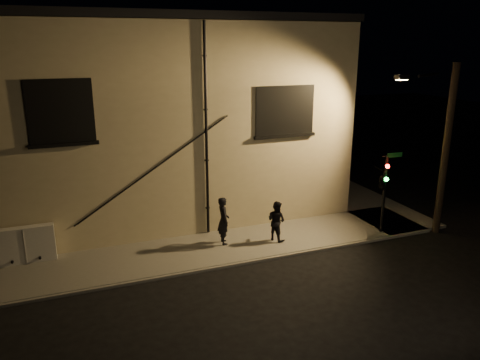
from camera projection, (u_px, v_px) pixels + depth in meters
name	position (u px, v px, depth m)	size (l,w,h in m)	color
ground	(278.00, 257.00, 17.36)	(90.00, 90.00, 0.00)	black
sidewalk	(261.00, 213.00, 21.69)	(21.00, 16.00, 0.12)	#65625B
building	(147.00, 111.00, 23.12)	(16.20, 12.23, 8.80)	#C5B68D
utility_cabinet	(25.00, 245.00, 16.56)	(2.03, 0.34, 1.33)	silver
pedestrian_a	(223.00, 221.00, 18.06)	(0.69, 0.45, 1.89)	black
pedestrian_b	(276.00, 221.00, 18.42)	(0.78, 0.61, 1.61)	black
traffic_signal	(383.00, 181.00, 18.66)	(1.35, 1.96, 3.32)	black
streetlamp_pole	(443.00, 146.00, 18.69)	(2.02, 1.38, 6.95)	black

